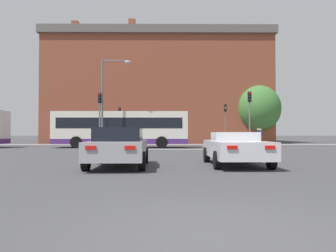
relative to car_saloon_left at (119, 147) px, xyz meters
The scene contains 17 objects.
ground_plane 8.47m from the car_saloon_left, 73.61° to the right, with size 400.00×400.00×0.00m, color #3D3D3F.
stop_line_strip 13.45m from the car_saloon_left, 79.79° to the left, with size 8.97×0.30×0.01m, color silver.
far_pavement 24.94m from the car_saloon_left, 84.52° to the left, with size 69.97×2.50×0.01m, color gray.
brick_civic_building 36.30m from the car_saloon_left, 88.79° to the left, with size 29.63×16.28×16.69m.
car_saloon_left is the anchor object (origin of this frame).
car_roadster_right 4.45m from the car_saloon_left, ahead, with size 2.09×4.61×1.28m.
bus_crossing_lead 16.87m from the car_saloon_left, 97.46° to the left, with size 11.61×2.66×3.13m.
traffic_light_near_left 14.49m from the car_saloon_left, 104.17° to the left, with size 0.26×0.31×4.47m.
traffic_light_near_right 16.19m from the car_saloon_left, 58.49° to the left, with size 0.26×0.31×4.55m.
traffic_light_far_right 25.35m from the car_saloon_left, 70.75° to the left, with size 0.26×0.31×4.46m.
traffic_light_far_left 24.43m from the car_saloon_left, 97.95° to the left, with size 0.26×0.31×4.15m.
street_lamp_junction 15.04m from the car_saloon_left, 101.77° to the left, with size 2.38×0.36×7.28m.
pedestrian_waiting 27.92m from the car_saloon_left, 63.39° to the left, with size 0.28×0.43×1.80m.
pedestrian_walking_east 28.15m from the car_saloon_left, 63.99° to the left, with size 0.44×0.29×1.82m.
pedestrian_walking_west 25.83m from the car_saloon_left, 103.07° to the left, with size 0.41×0.26×1.84m.
tree_by_building 31.66m from the car_saloon_left, 64.96° to the left, with size 5.48×5.48×7.25m.
tree_kerbside 31.56m from the car_saloon_left, 65.90° to the left, with size 4.12×4.12×6.56m.
Camera 1 is at (-0.67, -3.98, 1.22)m, focal length 35.00 mm.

